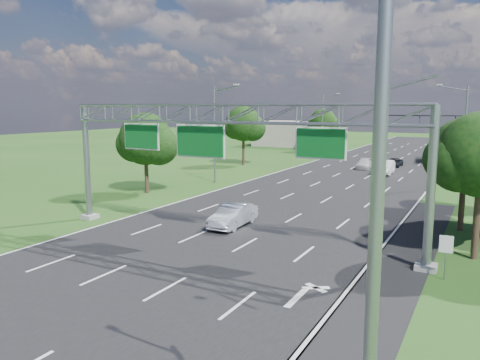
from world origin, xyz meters
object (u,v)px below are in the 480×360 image
Objects in this scene: regulatory_sign at (446,248)px; traffic_signal at (444,125)px; box_truck at (438,152)px; silver_sedan at (233,215)px; sign_gantry at (227,124)px.

regulatory_sign is 54.37m from traffic_signal.
traffic_signal is at bearing 79.76° from box_truck.
silver_sedan is (-13.30, 3.94, -0.76)m from regulatory_sign.
regulatory_sign is 51.34m from box_truck.
box_truck reaches higher than regulatory_sign.
box_truck is at bearing 78.71° from silver_sedan.
sign_gantry is 5.16× the size of silver_sedan.
traffic_signal is 1.50× the size of box_truck.
box_truck is at bearing 82.29° from sign_gantry.
sign_gantry is at bearing -100.66° from box_truck.
sign_gantry reaches higher than traffic_signal.
regulatory_sign is 0.46× the size of silver_sedan.
sign_gantry reaches higher than silver_sedan.
box_truck is (6.77, 50.05, -5.43)m from sign_gantry.
regulatory_sign is at bearing -4.83° from sign_gantry.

